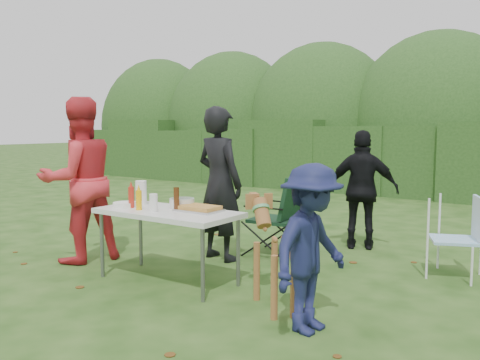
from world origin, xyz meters
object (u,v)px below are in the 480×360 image
Objects in this scene: ketchup_bottle at (131,197)px; paper_towel_roll at (141,193)px; dog at (275,256)px; person_black_puffy at (363,190)px; camping_chair at (275,215)px; child at (311,248)px; mustard_bottle at (139,200)px; person_red_jacket at (79,180)px; beer_bottle at (176,199)px; person_cook at (219,184)px; folding_table at (168,215)px; lawn_chair at (455,236)px.

paper_towel_roll is at bearing 110.27° from ketchup_bottle.
dog is 1.76m from ketchup_bottle.
person_black_puffy reaches higher than camping_chair.
child reaches higher than dog.
camping_chair is 5.02× the size of mustard_bottle.
child is 5.03× the size of paper_towel_roll.
beer_bottle is (1.50, 0.01, -0.10)m from person_red_jacket.
child is at bearing -4.77° from mustard_bottle.
paper_towel_roll is (-0.60, 0.10, 0.01)m from beer_bottle.
person_cook is 1.16m from ketchup_bottle.
child is (0.68, -2.81, -0.12)m from person_black_puffy.
person_cook is at bearing 82.63° from mustard_bottle.
person_red_jacket is at bearing 37.55° from camping_chair.
person_cook is 1.64m from person_red_jacket.
person_cook is at bearing 46.55° from camping_chair.
dog is 4.90× the size of mustard_bottle.
child is (1.88, -1.33, -0.26)m from person_cook.
person_cook is at bearing 95.79° from folding_table.
beer_bottle is at bearing 105.97° from person_red_jacket.
person_cook is 2.09× the size of lawn_chair.
dog is (-0.48, 0.26, -0.19)m from child.
person_red_jacket is 1.97× the size of dog.
person_cook is 2.66m from lawn_chair.
beer_bottle is at bearing 13.24° from folding_table.
person_black_puffy reaches higher than mustard_bottle.
dog is at bearing 73.57° from person_black_puffy.
beer_bottle reaches higher than mustard_bottle.
folding_table is 1.72× the size of lawn_chair.
dog is 1.13× the size of lawn_chair.
person_red_jacket is 3.53m from person_black_puffy.
child reaches higher than folding_table.
person_black_puffy is 5.93× the size of paper_towel_roll.
folding_table is 1.05m from person_cook.
lawn_chair is 3.35× the size of paper_towel_roll.
lawn_chair is 3.96× the size of ketchup_bottle.
folding_table is at bearing 30.23° from mustard_bottle.
person_red_jacket is 2.74m from dog.
person_cook reaches higher than paper_towel_roll.
lawn_chair is (2.38, 1.84, -0.25)m from folding_table.
beer_bottle is at bearing 12.91° from ketchup_bottle.
mustard_bottle is (-1.36, -2.64, 0.07)m from person_black_puffy.
person_black_puffy reaches higher than child.
person_cook is at bearing 29.98° from person_black_puffy.
ketchup_bottle is (-0.17, 0.05, 0.01)m from mustard_bottle.
lawn_chair is at bearing 30.73° from paper_towel_roll.
person_red_jacket is 1.50m from beer_bottle.
person_cook is 1.82× the size of camping_chair.
person_black_puffy is 1.57× the size of dog.
mustard_bottle is 0.37m from paper_towel_roll.
person_black_puffy reaches higher than ketchup_bottle.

